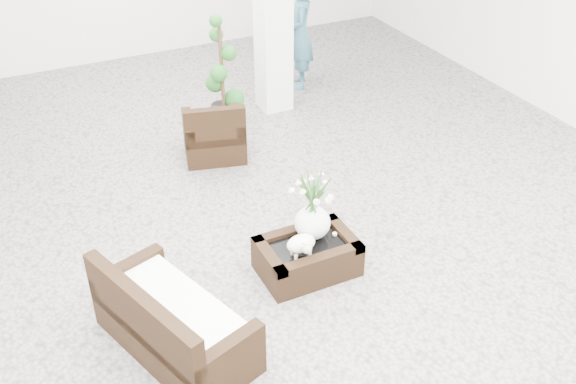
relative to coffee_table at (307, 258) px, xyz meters
name	(u,v)px	position (x,y,z in m)	size (l,w,h in m)	color
ground	(284,238)	(0.02, 0.56, -0.16)	(11.00, 11.00, 0.00)	gray
coffee_table	(307,258)	(0.00, 0.00, 0.00)	(0.90, 0.60, 0.31)	black
sheep_figurine	(301,245)	(-0.12, -0.10, 0.26)	(0.28, 0.23, 0.21)	white
planter_narcissus	(313,201)	(0.10, 0.10, 0.56)	(0.44, 0.44, 0.80)	white
tealight	(335,234)	(0.30, 0.02, 0.17)	(0.04, 0.04, 0.03)	white
armchair	(213,127)	(0.00, 2.47, 0.22)	(0.71, 0.68, 0.76)	black
loveseat	(174,313)	(-1.41, -0.39, 0.22)	(1.42, 0.68, 0.76)	black
topiary	(222,70)	(0.44, 3.26, 0.57)	(0.39, 0.39, 1.45)	#1B4F19
shopper	(300,34)	(1.87, 3.83, 0.64)	(0.58, 0.38, 1.58)	#315F6E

